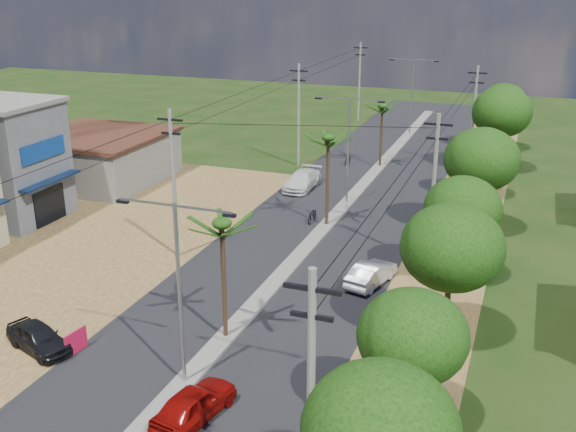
% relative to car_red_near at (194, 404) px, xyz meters
% --- Properties ---
extents(ground, '(160.00, 160.00, 0.00)m').
position_rel_car_red_near_xyz_m(ground, '(-1.50, 1.95, -0.68)').
color(ground, black).
rests_on(ground, ground).
extents(road, '(12.00, 110.00, 0.04)m').
position_rel_car_red_near_xyz_m(road, '(-1.50, 16.95, -0.66)').
color(road, black).
rests_on(road, ground).
extents(median, '(1.00, 90.00, 0.18)m').
position_rel_car_red_near_xyz_m(median, '(-1.50, 19.95, -0.59)').
color(median, '#605E56').
rests_on(median, ground).
extents(dirt_lot_west, '(18.00, 46.00, 0.04)m').
position_rel_car_red_near_xyz_m(dirt_lot_west, '(-16.50, 9.95, -0.66)').
color(dirt_lot_west, brown).
rests_on(dirt_lot_west, ground).
extents(dirt_shoulder_east, '(5.00, 90.00, 0.03)m').
position_rel_car_red_near_xyz_m(dirt_shoulder_east, '(7.00, 16.95, -0.66)').
color(dirt_shoulder_east, brown).
rests_on(dirt_shoulder_east, ground).
extents(low_shed, '(10.40, 10.40, 3.95)m').
position_rel_car_red_near_xyz_m(low_shed, '(-22.50, 25.95, 1.29)').
color(low_shed, '#605E56').
rests_on(low_shed, ground).
extents(tree_east_a, '(4.40, 4.40, 6.37)m').
position_rel_car_red_near_xyz_m(tree_east_a, '(8.00, -4.05, 3.81)').
color(tree_east_a, black).
rests_on(tree_east_a, ground).
extents(tree_east_b, '(4.00, 4.00, 5.83)m').
position_rel_car_red_near_xyz_m(tree_east_b, '(7.80, 1.95, 3.44)').
color(tree_east_b, black).
rests_on(tree_east_b, ground).
extents(tree_east_c, '(4.60, 4.60, 6.83)m').
position_rel_car_red_near_xyz_m(tree_east_c, '(8.20, 8.95, 4.19)').
color(tree_east_c, black).
rests_on(tree_east_c, ground).
extents(tree_east_d, '(4.20, 4.20, 6.13)m').
position_rel_car_red_near_xyz_m(tree_east_d, '(7.90, 15.95, 3.66)').
color(tree_east_d, black).
rests_on(tree_east_d, ground).
extents(tree_east_e, '(4.80, 4.80, 7.14)m').
position_rel_car_red_near_xyz_m(tree_east_e, '(8.10, 23.95, 4.41)').
color(tree_east_e, black).
rests_on(tree_east_e, ground).
extents(tree_east_f, '(3.80, 3.80, 5.52)m').
position_rel_car_red_near_xyz_m(tree_east_f, '(7.70, 31.95, 3.21)').
color(tree_east_f, black).
rests_on(tree_east_f, ground).
extents(tree_east_g, '(5.00, 5.00, 7.38)m').
position_rel_car_red_near_xyz_m(tree_east_g, '(8.30, 39.95, 4.56)').
color(tree_east_g, black).
rests_on(tree_east_g, ground).
extents(tree_east_h, '(4.40, 4.40, 6.52)m').
position_rel_car_red_near_xyz_m(tree_east_h, '(8.00, 47.95, 3.96)').
color(tree_east_h, black).
rests_on(tree_east_h, ground).
extents(palm_median_near, '(2.00, 2.00, 6.15)m').
position_rel_car_red_near_xyz_m(palm_median_near, '(-1.50, 5.95, 4.86)').
color(palm_median_near, black).
rests_on(palm_median_near, ground).
extents(palm_median_mid, '(2.00, 2.00, 6.55)m').
position_rel_car_red_near_xyz_m(palm_median_mid, '(-1.50, 21.95, 5.22)').
color(palm_median_mid, black).
rests_on(palm_median_mid, ground).
extents(palm_median_far, '(2.00, 2.00, 5.85)m').
position_rel_car_red_near_xyz_m(palm_median_far, '(-1.50, 37.95, 4.59)').
color(palm_median_far, black).
rests_on(palm_median_far, ground).
extents(streetlight_near, '(5.10, 0.18, 8.00)m').
position_rel_car_red_near_xyz_m(streetlight_near, '(-1.50, 1.95, 4.11)').
color(streetlight_near, gray).
rests_on(streetlight_near, ground).
extents(streetlight_mid, '(5.10, 0.18, 8.00)m').
position_rel_car_red_near_xyz_m(streetlight_mid, '(-1.50, 26.95, 4.11)').
color(streetlight_mid, gray).
rests_on(streetlight_mid, ground).
extents(streetlight_far, '(5.10, 0.18, 8.00)m').
position_rel_car_red_near_xyz_m(streetlight_far, '(-1.50, 51.95, 4.11)').
color(streetlight_far, gray).
rests_on(streetlight_far, ground).
extents(utility_pole_w_b, '(1.60, 0.24, 9.00)m').
position_rel_car_red_near_xyz_m(utility_pole_w_b, '(-8.50, 13.95, 4.08)').
color(utility_pole_w_b, '#605E56').
rests_on(utility_pole_w_b, ground).
extents(utility_pole_w_c, '(1.60, 0.24, 9.00)m').
position_rel_car_red_near_xyz_m(utility_pole_w_c, '(-8.50, 35.95, 4.08)').
color(utility_pole_w_c, '#605E56').
rests_on(utility_pole_w_c, ground).
extents(utility_pole_w_d, '(1.60, 0.24, 9.00)m').
position_rel_car_red_near_xyz_m(utility_pole_w_d, '(-8.50, 56.95, 4.08)').
color(utility_pole_w_d, '#605E56').
rests_on(utility_pole_w_d, ground).
extents(utility_pole_e_a, '(1.60, 0.24, 9.00)m').
position_rel_car_red_near_xyz_m(utility_pole_e_a, '(6.00, -4.05, 4.08)').
color(utility_pole_e_a, '#605E56').
rests_on(utility_pole_e_a, ground).
extents(utility_pole_e_b, '(1.60, 0.24, 9.00)m').
position_rel_car_red_near_xyz_m(utility_pole_e_b, '(6.00, 17.95, 4.08)').
color(utility_pole_e_b, '#605E56').
rests_on(utility_pole_e_b, ground).
extents(utility_pole_e_c, '(1.60, 0.24, 9.00)m').
position_rel_car_red_near_xyz_m(utility_pole_e_c, '(6.00, 39.95, 4.08)').
color(utility_pole_e_c, '#605E56').
rests_on(utility_pole_e_c, ground).
extents(car_red_near, '(2.28, 4.19, 1.35)m').
position_rel_car_red_near_xyz_m(car_red_near, '(0.00, 0.00, 0.00)').
color(car_red_near, '#780906').
rests_on(car_red_near, ground).
extents(car_silver_mid, '(2.27, 4.14, 1.29)m').
position_rel_car_red_near_xyz_m(car_silver_mid, '(3.50, 14.05, -0.03)').
color(car_silver_mid, '#A6AAAF').
rests_on(car_silver_mid, ground).
extents(car_white_far, '(2.07, 4.92, 1.42)m').
position_rel_car_red_near_xyz_m(car_white_far, '(-5.88, 29.43, 0.03)').
color(car_white_far, silver).
rests_on(car_white_far, ground).
extents(car_parked_dark, '(4.00, 2.68, 1.27)m').
position_rel_car_red_near_xyz_m(car_parked_dark, '(-9.00, 2.05, -0.04)').
color(car_parked_dark, black).
rests_on(car_parked_dark, ground).
extents(moto_rider_west_a, '(0.76, 1.95, 1.01)m').
position_rel_car_red_near_xyz_m(moto_rider_west_a, '(-2.70, 22.46, -0.17)').
color(moto_rider_west_a, black).
rests_on(moto_rider_west_a, ground).
extents(moto_rider_west_b, '(0.50, 1.57, 0.94)m').
position_rel_car_red_near_xyz_m(moto_rider_west_b, '(-4.44, 37.81, -0.21)').
color(moto_rider_west_b, black).
rests_on(moto_rider_west_b, ground).
extents(roadside_sign, '(0.26, 1.31, 1.09)m').
position_rel_car_red_near_xyz_m(roadside_sign, '(-7.30, 2.47, -0.13)').
color(roadside_sign, '#B51035').
rests_on(roadside_sign, ground).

